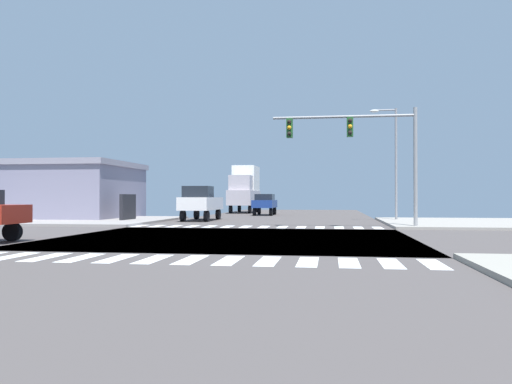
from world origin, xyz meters
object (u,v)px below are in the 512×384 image
at_px(sedan_leading_3, 265,203).
at_px(pickup_trailing_1, 201,202).
at_px(street_lamp, 392,153).
at_px(bank_building, 35,191).
at_px(box_truck_crossing_1, 245,188).
at_px(traffic_signal_mast, 357,139).

bearing_deg(sedan_leading_3, pickup_trailing_1, 74.98).
height_order(street_lamp, bank_building, street_lamp).
bearing_deg(sedan_leading_3, street_lamp, 133.22).
height_order(street_lamp, sedan_leading_3, street_lamp).
xyz_separation_m(bank_building, box_truck_crossing_1, (12.88, 17.12, 0.47)).
bearing_deg(street_lamp, box_truck_crossing_1, 126.34).
xyz_separation_m(traffic_signal_mast, box_truck_crossing_1, (-10.18, 25.29, -2.05)).
bearing_deg(sedan_leading_3, traffic_signal_mast, 111.43).
bearing_deg(pickup_trailing_1, box_truck_crossing_1, -90.00).
bearing_deg(traffic_signal_mast, street_lamp, 71.17).
xyz_separation_m(street_lamp, bank_building, (-25.73, 0.35, -2.43)).
distance_m(bank_building, sedan_leading_3, 18.86).
xyz_separation_m(box_truck_crossing_1, pickup_trailing_1, (0.00, -18.17, -1.27)).
relative_size(traffic_signal_mast, bank_building, 0.47).
bearing_deg(traffic_signal_mast, box_truck_crossing_1, 111.94).
relative_size(bank_building, box_truck_crossing_1, 2.20).
distance_m(street_lamp, box_truck_crossing_1, 21.77).
bearing_deg(box_truck_crossing_1, bank_building, 53.06).
xyz_separation_m(bank_building, sedan_leading_3, (15.88, 10.13, -0.97)).
relative_size(street_lamp, sedan_leading_3, 1.74).
bearing_deg(street_lamp, traffic_signal_mast, -108.83).
distance_m(street_lamp, bank_building, 25.84).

